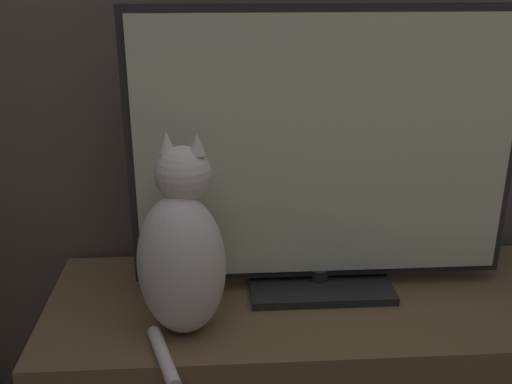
# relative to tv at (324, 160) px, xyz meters

# --- Properties ---
(tv_stand) EXTENTS (1.34, 0.49, 0.43)m
(tv_stand) POSITION_rel_tv_xyz_m (0.01, -0.05, -0.55)
(tv_stand) COLOR brown
(tv_stand) RESTS_ON ground_plane
(tv) EXTENTS (0.90, 0.21, 0.68)m
(tv) POSITION_rel_tv_xyz_m (0.00, 0.00, 0.00)
(tv) COLOR black
(tv) RESTS_ON tv_stand
(cat) EXTENTS (0.23, 0.32, 0.44)m
(cat) POSITION_rel_tv_xyz_m (-0.32, -0.16, -0.15)
(cat) COLOR silver
(cat) RESTS_ON tv_stand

